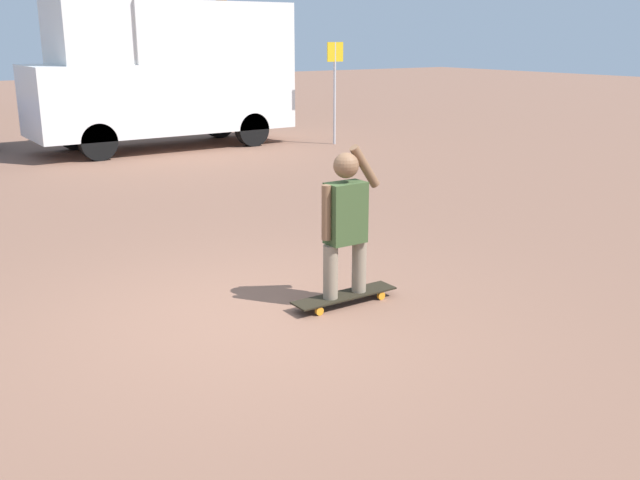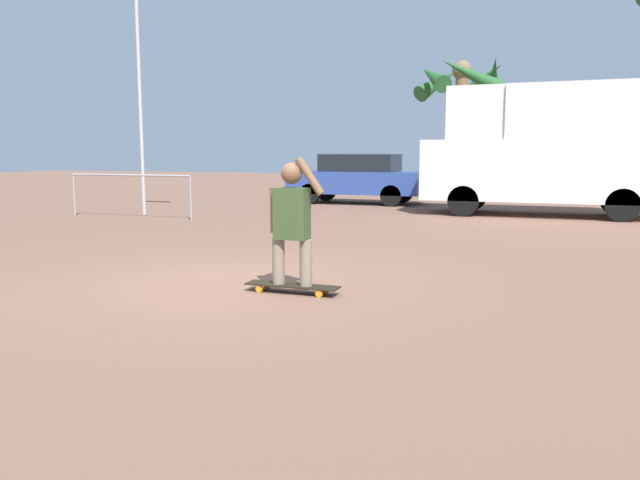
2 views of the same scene
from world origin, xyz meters
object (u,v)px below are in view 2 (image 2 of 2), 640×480
person_skateboarder (292,217)px  parked_car_blue (358,178)px  camper_van (549,147)px  flagpole (142,66)px  skateboard (292,286)px  palm_tree_center_background (462,87)px

person_skateboarder → parked_car_blue: size_ratio=0.34×
camper_van → flagpole: (-9.68, -3.35, 2.00)m
skateboard → camper_van: size_ratio=0.19×
person_skateboarder → palm_tree_center_background: 20.30m
camper_van → palm_tree_center_background: 10.47m
skateboard → palm_tree_center_background: 20.45m
camper_van → person_skateboarder: bearing=-103.7°
camper_van → palm_tree_center_background: size_ratio=1.06×
skateboard → palm_tree_center_background: palm_tree_center_background is taller
palm_tree_center_background → flagpole: size_ratio=0.85×
skateboard → parked_car_blue: size_ratio=0.26×
person_skateboarder → camper_van: camper_van is taller
person_skateboarder → skateboard: bearing=0.0°
person_skateboarder → parked_car_blue: (-3.10, 12.56, -0.06)m
person_skateboarder → flagpole: flagpole is taller
skateboard → camper_van: (2.56, 10.46, 1.65)m
person_skateboarder → palm_tree_center_background: (-0.98, 19.99, 3.39)m
flagpole → camper_van: bearing=19.1°
camper_van → parked_car_blue: camper_van is taller
person_skateboarder → flagpole: 10.47m
person_skateboarder → camper_van: size_ratio=0.25×
skateboard → camper_van: bearing=76.3°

